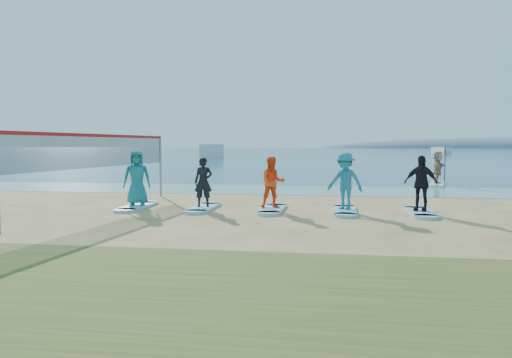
# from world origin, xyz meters

# --- Properties ---
(ground) EXTENTS (600.00, 600.00, 0.00)m
(ground) POSITION_xyz_m (0.00, 0.00, 0.00)
(ground) COLOR tan
(ground) RESTS_ON ground
(shallow_water) EXTENTS (600.00, 600.00, 0.00)m
(shallow_water) POSITION_xyz_m (0.00, 10.50, 0.01)
(shallow_water) COLOR teal
(shallow_water) RESTS_ON ground
(ocean) EXTENTS (600.00, 600.00, 0.00)m
(ocean) POSITION_xyz_m (0.00, 160.00, 0.01)
(ocean) COLOR navy
(ocean) RESTS_ON ground
(island_ridge) EXTENTS (220.00, 56.00, 18.00)m
(island_ridge) POSITION_xyz_m (95.00, 300.00, 0.00)
(island_ridge) COLOR slate
(island_ridge) RESTS_ON ground
(volleyball_net) EXTENTS (0.94, 9.05, 2.50)m
(volleyball_net) POSITION_xyz_m (-6.28, 2.46, 1.90)
(volleyball_net) COLOR gray
(volleyball_net) RESTS_ON ground
(paddleboard) EXTENTS (1.41, 3.08, 0.12)m
(paddleboard) POSITION_xyz_m (6.55, 14.26, 0.06)
(paddleboard) COLOR silver
(paddleboard) RESTS_ON ground
(paddleboarder) EXTENTS (1.03, 1.62, 1.66)m
(paddleboarder) POSITION_xyz_m (6.55, 14.26, 0.95)
(paddleboarder) COLOR tan
(paddleboarder) RESTS_ON paddleboard
(boat_offshore_a) EXTENTS (3.50, 8.10, 2.15)m
(boat_offshore_a) POSITION_xyz_m (-17.94, 65.20, 0.00)
(boat_offshore_a) COLOR silver
(boat_offshore_a) RESTS_ON ground
(boat_offshore_b) EXTENTS (3.33, 6.93, 1.47)m
(boat_offshore_b) POSITION_xyz_m (25.85, 107.51, 0.00)
(boat_offshore_b) COLOR silver
(boat_offshore_b) RESTS_ON ground
(surfboard_0) EXTENTS (0.70, 2.20, 0.09)m
(surfboard_0) POSITION_xyz_m (-5.35, 3.18, 0.04)
(surfboard_0) COLOR #8EC4DC
(surfboard_0) RESTS_ON ground
(student_0) EXTENTS (1.04, 0.83, 1.84)m
(student_0) POSITION_xyz_m (-5.35, 3.18, 1.01)
(student_0) COLOR #1A7582
(student_0) RESTS_ON surfboard_0
(surfboard_1) EXTENTS (0.70, 2.20, 0.09)m
(surfboard_1) POSITION_xyz_m (-3.05, 3.18, 0.04)
(surfboard_1) COLOR #8EC4DC
(surfboard_1) RESTS_ON ground
(student_1) EXTENTS (0.63, 0.45, 1.62)m
(student_1) POSITION_xyz_m (-3.05, 3.18, 0.90)
(student_1) COLOR black
(student_1) RESTS_ON surfboard_1
(surfboard_2) EXTENTS (0.70, 2.20, 0.09)m
(surfboard_2) POSITION_xyz_m (-0.76, 3.18, 0.04)
(surfboard_2) COLOR #8EC4DC
(surfboard_2) RESTS_ON ground
(student_2) EXTENTS (0.94, 0.81, 1.65)m
(student_2) POSITION_xyz_m (-0.76, 3.18, 0.92)
(student_2) COLOR #FF4A1A
(student_2) RESTS_ON surfboard_2
(surfboard_3) EXTENTS (0.70, 2.20, 0.09)m
(surfboard_3) POSITION_xyz_m (1.54, 3.18, 0.04)
(surfboard_3) COLOR #8EC4DC
(surfboard_3) RESTS_ON ground
(student_3) EXTENTS (1.33, 1.08, 1.79)m
(student_3) POSITION_xyz_m (1.54, 3.18, 0.98)
(student_3) COLOR teal
(student_3) RESTS_ON surfboard_3
(surfboard_4) EXTENTS (0.70, 2.20, 0.09)m
(surfboard_4) POSITION_xyz_m (3.84, 3.18, 0.04)
(surfboard_4) COLOR #8EC4DC
(surfboard_4) RESTS_ON ground
(student_4) EXTENTS (1.08, 0.78, 1.71)m
(student_4) POSITION_xyz_m (3.84, 3.18, 0.94)
(student_4) COLOR black
(student_4) RESTS_ON surfboard_4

